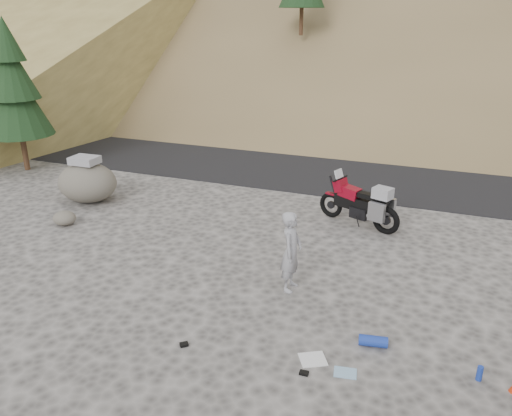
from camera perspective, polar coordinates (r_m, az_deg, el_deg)
The scene contains 13 objects.
ground at distance 9.98m, azimuth 3.78°, elevation -9.34°, with size 140.00×140.00×0.00m, color #484542.
road at distance 18.13m, azimuth 12.44°, elevation 4.54°, with size 120.00×7.00×0.05m, color black.
conifer_verge at distance 18.67m, azimuth -26.01°, elevation 12.51°, with size 2.20×2.20×5.04m.
motorcycle at distance 12.88m, azimuth 12.03°, elevation 0.41°, with size 2.22×1.13×1.38m.
man at distance 10.05m, azimuth 3.94°, elevation -9.13°, with size 0.59×0.39×1.63m, color #9A999F.
boulder at distance 15.12m, azimuth -18.71°, elevation 2.82°, with size 1.96×1.75×1.30m.
small_rock at distance 13.74m, azimuth -21.05°, elevation -1.08°, with size 0.77×0.74×0.36m.
gear_white_cloth at distance 8.25m, azimuth 6.51°, elevation -16.81°, with size 0.41×0.36×0.01m, color white.
gear_blue_mat at distance 8.65m, azimuth 13.25°, elevation -14.58°, with size 0.19×0.19×0.46m, color #1A36A0.
gear_bottle at distance 8.45m, azimuth 24.19°, elevation -16.85°, with size 0.09×0.09×0.24m, color #1A36A0.
gear_glove_a at distance 7.97m, azimuth 5.50°, elevation -18.26°, with size 0.14×0.10×0.04m, color black.
gear_glove_b at distance 8.56m, azimuth -8.23°, elevation -15.17°, with size 0.14×0.10×0.05m, color black.
gear_blue_cloth at distance 8.07m, azimuth 10.16°, elevation -18.04°, with size 0.34×0.25×0.01m, color #89B4D4.
Camera 1 is at (2.48, -8.22, 5.09)m, focal length 35.00 mm.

